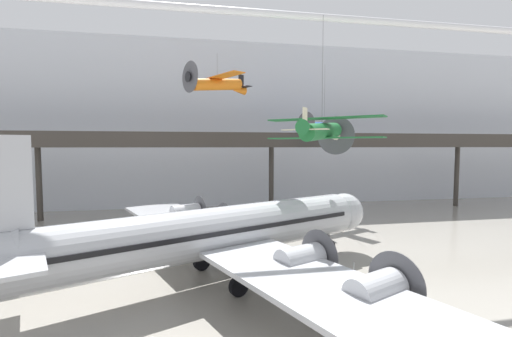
# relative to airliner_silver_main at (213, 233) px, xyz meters

# --- Properties ---
(ground_plane) EXTENTS (260.00, 260.00, 0.00)m
(ground_plane) POSITION_rel_airliner_silver_main_xyz_m (9.67, -3.46, -3.51)
(ground_plane) COLOR gray
(hangar_back_wall) EXTENTS (140.00, 3.00, 25.83)m
(hangar_back_wall) POSITION_rel_airliner_silver_main_xyz_m (9.67, 32.07, 9.40)
(hangar_back_wall) COLOR silver
(hangar_back_wall) RESTS_ON ground
(mezzanine_walkway) EXTENTS (110.00, 3.20, 11.35)m
(mezzanine_walkway) POSITION_rel_airliner_silver_main_xyz_m (9.67, 23.12, 6.13)
(mezzanine_walkway) COLOR #38332D
(mezzanine_walkway) RESTS_ON ground
(ceiling_truss_beam) EXTENTS (120.00, 0.60, 0.60)m
(ceiling_truss_beam) POSITION_rel_airliner_silver_main_xyz_m (9.67, 4.43, 16.72)
(ceiling_truss_beam) COLOR silver
(airliner_silver_main) EXTENTS (28.51, 33.51, 10.08)m
(airliner_silver_main) POSITION_rel_airliner_silver_main_xyz_m (0.00, 0.00, 0.00)
(airliner_silver_main) COLOR #B7BABF
(airliner_silver_main) RESTS_ON ground
(suspended_plane_orange_highwing) EXTENTS (7.98, 8.90, 4.71)m
(suspended_plane_orange_highwing) POSITION_rel_airliner_silver_main_xyz_m (1.52, 16.01, 13.03)
(suspended_plane_orange_highwing) COLOR orange
(suspended_plane_blue_trainer) EXTENTS (7.36, 8.41, 9.18)m
(suspended_plane_blue_trainer) POSITION_rel_airliner_silver_main_xyz_m (15.25, 18.27, 8.45)
(suspended_plane_blue_trainer) COLOR #1E4CAD
(suspended_plane_green_biplane) EXTENTS (8.13, 8.00, 10.99)m
(suspended_plane_green_biplane) POSITION_rel_airliner_silver_main_xyz_m (8.86, 2.67, 7.24)
(suspended_plane_green_biplane) COLOR #1E6B33
(stanchion_barrier) EXTENTS (0.36, 0.36, 1.08)m
(stanchion_barrier) POSITION_rel_airliner_silver_main_xyz_m (10.13, -0.71, -3.19)
(stanchion_barrier) COLOR #B2B5BA
(stanchion_barrier) RESTS_ON ground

